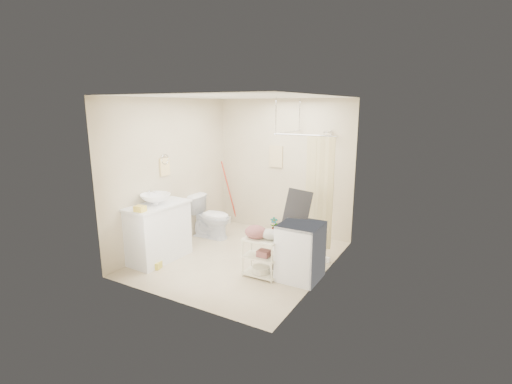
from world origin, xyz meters
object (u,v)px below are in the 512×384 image
Objects in this scene: vanity at (158,232)px; toilet at (211,216)px; laundry_rack at (261,254)px; washing_machine at (300,251)px.

vanity is 1.29m from toilet.
vanity is 1.80m from laundry_rack.
vanity reaches higher than laundry_rack.
vanity is 2.35m from washing_machine.
laundry_rack is at bearing 10.93° from vanity.
toilet is (0.12, 1.28, -0.06)m from vanity.
toilet is 1.16× the size of laundry_rack.
toilet reaches higher than laundry_rack.
vanity is 1.27× the size of washing_machine.
washing_machine is (2.18, -0.79, 0.01)m from toilet.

